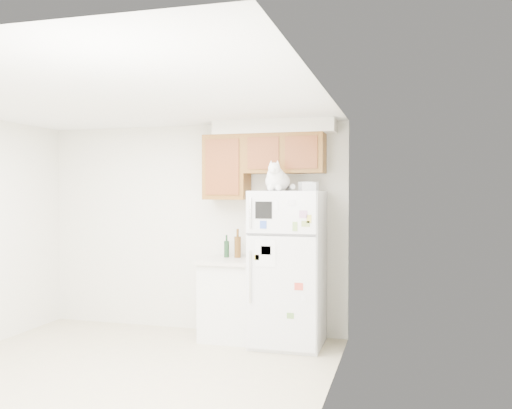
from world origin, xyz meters
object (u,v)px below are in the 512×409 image
at_px(cat, 277,179).
at_px(storage_box_back, 308,186).
at_px(storage_box_front, 309,187).
at_px(bottle_green, 227,246).
at_px(refrigerator, 288,268).
at_px(base_counter, 230,299).
at_px(bottle_amber, 238,243).

height_order(cat, storage_box_back, cat).
bearing_deg(storage_box_back, storage_box_front, -54.58).
bearing_deg(bottle_green, storage_box_back, -8.76).
distance_m(cat, storage_box_back, 0.37).
relative_size(refrigerator, bottle_green, 6.42).
distance_m(refrigerator, cat, 0.99).
distance_m(base_counter, storage_box_front, 1.59).
relative_size(base_counter, cat, 1.97).
bearing_deg(storage_box_back, cat, -122.40).
distance_m(base_counter, bottle_green, 0.61).
relative_size(base_counter, bottle_amber, 2.73).
xyz_separation_m(base_counter, storage_box_back, (0.91, -0.02, 1.29)).
bearing_deg(storage_box_front, bottle_amber, 149.35).
distance_m(bottle_green, bottle_amber, 0.14).
bearing_deg(bottle_green, bottle_amber, 4.33).
distance_m(refrigerator, bottle_amber, 0.72).
bearing_deg(bottle_amber, cat, -33.10).
xyz_separation_m(cat, bottle_amber, (-0.56, 0.36, -0.73)).
height_order(refrigerator, base_counter, refrigerator).
xyz_separation_m(storage_box_front, bottle_amber, (-0.88, 0.26, -0.66)).
height_order(storage_box_back, bottle_amber, storage_box_back).
height_order(storage_box_back, storage_box_front, storage_box_back).
distance_m(refrigerator, storage_box_back, 0.93).
height_order(bottle_green, bottle_amber, bottle_amber).
bearing_deg(bottle_green, refrigerator, -14.78).
relative_size(base_counter, bottle_green, 3.48).
height_order(refrigerator, storage_box_back, storage_box_back).
bearing_deg(bottle_green, cat, -27.11).
bearing_deg(base_counter, refrigerator, -6.09).
bearing_deg(refrigerator, storage_box_back, 13.65).
bearing_deg(refrigerator, cat, -121.15).
bearing_deg(base_counter, bottle_green, 124.43).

